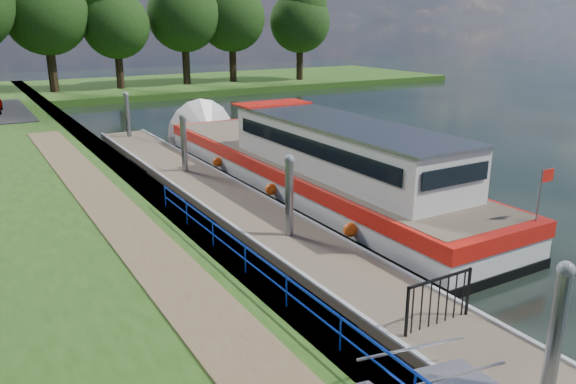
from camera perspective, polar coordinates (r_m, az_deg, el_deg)
bank_edge at (r=22.21m, az=-14.25°, el=-0.21°), size 1.10×90.00×0.78m
far_bank at (r=61.31m, az=-11.29°, el=10.63°), size 60.00×18.00×0.60m
footpath at (r=15.25m, az=-13.33°, el=-6.48°), size 1.60×40.00×0.05m
blue_fence at (r=11.52m, az=2.40°, el=-11.23°), size 0.04×18.04×0.72m
pontoon at (r=21.31m, az=-6.08°, el=-1.07°), size 2.50×30.00×0.56m
mooring_piles at (r=21.00m, az=-6.17°, el=1.77°), size 0.30×27.30×3.55m
gate_panel at (r=12.64m, az=15.12°, el=-9.98°), size 1.85×0.05×1.15m
barge at (r=23.33m, az=1.12°, el=2.93°), size 4.36×21.15×4.78m
horizon_trees at (r=54.59m, az=-24.67°, el=16.78°), size 54.38×10.03×12.87m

